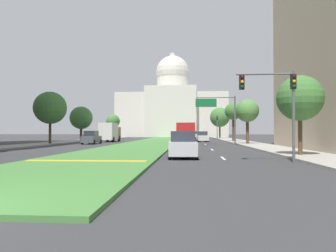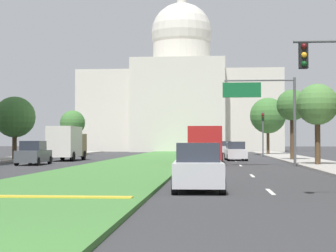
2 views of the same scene
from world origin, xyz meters
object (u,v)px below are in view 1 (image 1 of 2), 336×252
object	(u,v)px
traffic_light_near_right	(278,96)
traffic_light_far_right	(217,124)
street_tree_right_far	(233,112)
street_tree_left_distant	(113,121)
sedan_distant	(202,137)
street_tree_left_far	(81,118)
sedan_lead_stopped	(183,145)
overhead_guide_sign	(220,110)
street_tree_left_mid	(50,108)
city_bus	(186,131)
street_tree_right_distant	(220,117)
sedan_midblock	(92,138)
box_truck_delivery	(110,132)
street_tree_right_mid	(247,111)
sedan_far_horizon	(186,136)
sedan_very_far	(197,135)
capitol_building	(172,109)
street_tree_right_near	(300,98)

from	to	relation	value
traffic_light_near_right	traffic_light_far_right	xyz separation A→B (m)	(0.84, 46.58, -0.48)
street_tree_right_far	street_tree_left_distant	world-z (taller)	street_tree_right_far
street_tree_right_far	sedan_distant	bearing A→B (deg)	169.11
street_tree_left_far	street_tree_left_distant	bearing A→B (deg)	89.56
sedan_lead_stopped	overhead_guide_sign	bearing A→B (deg)	77.08
street_tree_left_mid	city_bus	size ratio (longest dim) A/B	0.66
traffic_light_near_right	city_bus	distance (m)	28.47
street_tree_right_distant	sedan_midblock	bearing A→B (deg)	-124.06
street_tree_left_distant	street_tree_right_far	bearing A→B (deg)	-37.97
box_truck_delivery	street_tree_left_distant	bearing A→B (deg)	102.86
overhead_guide_sign	street_tree_left_distant	xyz separation A→B (m)	(-22.49, 31.40, -0.43)
street_tree_right_mid	sedan_lead_stopped	size ratio (longest dim) A/B	1.38
sedan_far_horizon	sedan_very_far	world-z (taller)	sedan_very_far
street_tree_left_far	box_truck_delivery	xyz separation A→B (m)	(4.96, 0.25, -2.42)
street_tree_left_mid	sedan_very_far	distance (m)	45.60
sedan_far_horizon	sedan_very_far	bearing A→B (deg)	76.46
sedan_far_horizon	sedan_midblock	bearing A→B (deg)	-115.74
street_tree_right_mid	box_truck_delivery	world-z (taller)	street_tree_right_mid
city_bus	street_tree_right_distant	bearing A→B (deg)	74.35
sedan_far_horizon	city_bus	size ratio (longest dim) A/B	0.43
street_tree_right_far	sedan_very_far	distance (m)	29.39
traffic_light_far_right	street_tree_left_mid	size ratio (longest dim) A/B	0.72
street_tree_left_far	city_bus	bearing A→B (deg)	-16.72
street_tree_left_distant	street_tree_right_distant	distance (m)	25.76
sedan_distant	city_bus	xyz separation A→B (m)	(-2.75, -7.50, 0.94)
traffic_light_near_right	capitol_building	bearing A→B (deg)	97.07
traffic_light_far_right	street_tree_right_near	bearing A→B (deg)	-87.51
capitol_building	traffic_light_far_right	world-z (taller)	capitol_building
street_tree_left_mid	street_tree_right_far	distance (m)	28.96
traffic_light_far_right	box_truck_delivery	bearing A→B (deg)	-146.17
box_truck_delivery	sedan_midblock	bearing A→B (deg)	-91.42
sedan_lead_stopped	sedan_distant	size ratio (longest dim) A/B	1.03
street_tree_left_mid	sedan_far_horizon	xyz separation A→B (m)	(18.21, 28.79, -4.23)
capitol_building	street_tree_right_mid	distance (m)	64.24
overhead_guide_sign	street_tree_left_distant	distance (m)	38.63
street_tree_left_distant	city_bus	distance (m)	32.22
street_tree_left_far	sedan_lead_stopped	size ratio (longest dim) A/B	1.38
traffic_light_far_right	street_tree_left_mid	bearing A→B (deg)	-136.11
overhead_guide_sign	street_tree_right_near	world-z (taller)	overhead_guide_sign
street_tree_right_mid	box_truck_delivery	xyz separation A→B (m)	(-21.37, 9.86, -2.82)
sedan_distant	traffic_light_far_right	bearing A→B (deg)	72.28
traffic_light_near_right	street_tree_left_far	size ratio (longest dim) A/B	0.86
traffic_light_far_right	street_tree_left_mid	distance (m)	34.55
overhead_guide_sign	city_bus	xyz separation A→B (m)	(-4.58, 4.72, -2.87)
street_tree_right_far	street_tree_right_mid	bearing A→B (deg)	-88.31
sedan_midblock	traffic_light_near_right	bearing A→B (deg)	-52.42
traffic_light_far_right	sedan_very_far	bearing A→B (deg)	103.39
street_tree_left_distant	street_tree_left_mid	bearing A→B (deg)	-91.14
traffic_light_near_right	street_tree_right_far	distance (m)	34.48
sedan_midblock	sedan_far_horizon	xyz separation A→B (m)	(13.01, 26.99, -0.09)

